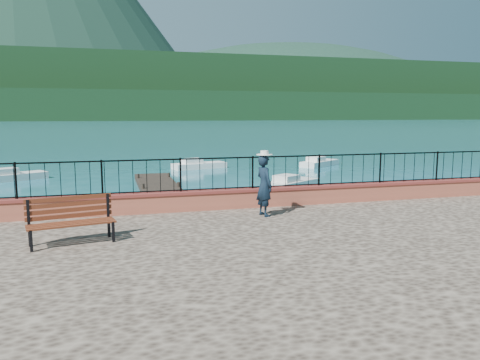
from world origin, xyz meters
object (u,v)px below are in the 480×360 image
park_bench (72,230)px  boat_0 (160,217)px  boat_2 (292,181)px  boat_4 (199,163)px  boat_5 (320,161)px  person (264,186)px  boat_1 (302,196)px  boat_3 (15,174)px

park_bench → boat_0: (2.53, 5.87, -1.11)m
boat_2 → boat_4: 11.01m
boat_0 → boat_5: (14.13, 16.78, 0.00)m
boat_0 → boat_4: size_ratio=0.88×
person → boat_5: person is taller
boat_1 → boat_2: (1.31, 4.48, 0.00)m
boat_2 → boat_3: (-15.18, 7.54, 0.00)m
boat_1 → boat_3: same height
boat_3 → boat_2: bearing=-56.2°
person → boat_5: size_ratio=0.44×
park_bench → boat_0: park_bench is taller
park_bench → boat_1: (9.12, 8.48, -1.11)m
person → boat_2: (5.46, 11.40, -1.66)m
park_bench → boat_1: bearing=31.3°
boat_5 → boat_0: bearing=-165.3°
boat_1 → park_bench: bearing=-129.2°
boat_3 → boat_4: bearing=-15.8°
park_bench → boat_3: (-4.75, 20.50, -1.11)m
person → boat_4: size_ratio=0.42×
park_bench → boat_3: size_ratio=0.54×
person → boat_5: bearing=-41.5°
boat_1 → boat_2: same height
park_bench → boat_1: size_ratio=0.51×
boat_4 → boat_5: same height
boat_4 → boat_1: bearing=-98.5°
person → boat_2: size_ratio=0.49×
boat_2 → boat_3: same height
park_bench → boat_4: bearing=61.2°
boat_1 → boat_5: size_ratio=0.95×
person → boat_3: (-9.72, 18.93, -1.66)m
boat_1 → boat_0: bearing=-150.5°
boat_3 → boat_5: (21.40, 2.15, 0.00)m
boat_2 → boat_5: (6.23, 9.69, 0.00)m
person → boat_0: size_ratio=0.48×
person → boat_2: person is taller
person → boat_3: size_ratio=0.48×
boat_1 → boat_4: size_ratio=0.93×
boat_1 → boat_3: 18.36m
boat_1 → boat_4: (-1.84, 15.03, 0.00)m
boat_0 → boat_3: (-7.28, 14.63, 0.00)m
person → boat_3: 21.35m
boat_0 → boat_2: same height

